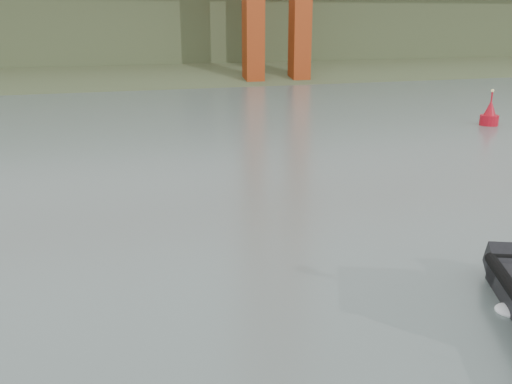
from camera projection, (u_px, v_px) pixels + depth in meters
ground at (372, 328)px, 20.18m from camera, size 400.00×400.00×0.00m
headlands at (118, 32)px, 132.89m from camera, size 500.00×105.36×27.12m
nav_buoy at (490, 115)px, 57.63m from camera, size 1.84×1.84×3.84m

